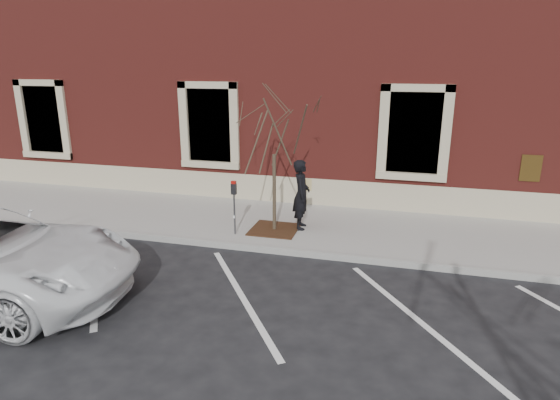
% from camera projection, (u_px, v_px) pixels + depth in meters
% --- Properties ---
extents(ground, '(120.00, 120.00, 0.00)m').
position_uv_depth(ground, '(273.00, 252.00, 10.90)').
color(ground, '#28282B').
rests_on(ground, ground).
extents(sidewalk_near, '(40.00, 3.50, 0.15)m').
position_uv_depth(sidewalk_near, '(291.00, 225.00, 12.50)').
color(sidewalk_near, '#9F9C95').
rests_on(sidewalk_near, ground).
extents(curb_near, '(40.00, 0.12, 0.15)m').
position_uv_depth(curb_near, '(273.00, 250.00, 10.83)').
color(curb_near, '#9E9E99').
rests_on(curb_near, ground).
extents(parking_stripes, '(28.00, 4.40, 0.01)m').
position_uv_depth(parking_stripes, '(242.00, 296.00, 8.86)').
color(parking_stripes, silver).
rests_on(parking_stripes, ground).
extents(building_civic, '(40.00, 8.62, 8.00)m').
position_uv_depth(building_civic, '(331.00, 69.00, 16.92)').
color(building_civic, maroon).
rests_on(building_civic, ground).
extents(man, '(0.51, 0.70, 1.78)m').
position_uv_depth(man, '(301.00, 195.00, 11.81)').
color(man, black).
rests_on(man, sidewalk_near).
extents(parking_meter, '(0.12, 0.09, 1.36)m').
position_uv_depth(parking_meter, '(234.00, 198.00, 11.37)').
color(parking_meter, '#595B60').
rests_on(parking_meter, sidewalk_near).
extents(tree_grate, '(1.17, 1.17, 0.03)m').
position_uv_depth(tree_grate, '(274.00, 229.00, 11.91)').
color(tree_grate, '#432115').
rests_on(tree_grate, sidewalk_near).
extents(sapling, '(2.13, 2.13, 3.55)m').
position_uv_depth(sapling, '(274.00, 133.00, 11.20)').
color(sapling, '#483D2B').
rests_on(sapling, sidewalk_near).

